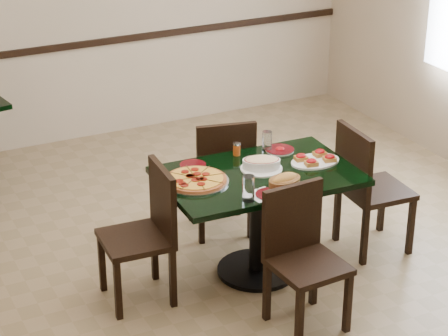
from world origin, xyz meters
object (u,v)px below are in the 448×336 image
main_table (258,198)px  bruschetta_platter (315,159)px  bread_basket (284,181)px  chair_left (148,227)px  chair_right (366,183)px  lasagna_casserole (261,163)px  chair_far (223,171)px  chair_near (301,250)px  pepperoni_pizza (196,180)px

main_table → bruschetta_platter: 0.47m
bread_basket → chair_left: bearing=147.5°
chair_right → lasagna_casserole: size_ratio=3.20×
chair_far → chair_left: 0.97m
chair_far → chair_left: chair_far is taller
chair_near → pepperoni_pizza: (-0.39, 0.67, 0.27)m
pepperoni_pizza → lasagna_casserole: size_ratio=1.46×
lasagna_casserole → bruschetta_platter: 0.39m
chair_right → bruschetta_platter: size_ratio=2.66×
chair_near → bruschetta_platter: 0.80m
main_table → chair_right: (0.83, -0.06, -0.04)m
chair_near → chair_far: bearing=83.2°
chair_near → lasagna_casserole: size_ratio=3.02×
pepperoni_pizza → bruschetta_platter: size_ratio=1.22×
chair_left → pepperoni_pizza: 0.43m
main_table → chair_left: bearing=177.6°
chair_far → chair_left: bearing=46.4°
chair_left → bread_basket: chair_left is taller
chair_right → chair_left: size_ratio=1.04×
chair_near → lasagna_casserole: bearing=79.6°
chair_far → lasagna_casserole: (0.01, -0.55, 0.28)m
chair_right → chair_far: bearing=54.0°
main_table → chair_near: (-0.03, -0.61, -0.07)m
chair_right → bread_basket: chair_right is taller
lasagna_casserole → chair_far: bearing=113.8°
chair_near → bread_basket: (0.08, 0.36, 0.29)m
bruschetta_platter → pepperoni_pizza: bearing=174.3°
bread_basket → bruschetta_platter: bearing=20.9°
bruschetta_platter → chair_far: bearing=121.9°
chair_far → chair_near: (-0.07, -1.21, -0.02)m
chair_far → pepperoni_pizza: 0.75m
chair_near → chair_left: size_ratio=0.98×
lasagna_casserole → bread_basket: size_ratio=1.16×
lasagna_casserole → bread_basket: (0.00, -0.30, -0.01)m
chair_far → chair_right: size_ratio=0.98×
bread_basket → chair_near: bearing=-114.3°
main_table → bruschetta_platter: bruschetta_platter is taller
main_table → lasagna_casserole: size_ratio=4.41×
lasagna_casserole → bruschetta_platter: (0.38, -0.06, -0.02)m
chair_far → bread_basket: size_ratio=3.62×
bruschetta_platter → main_table: bearing=177.1°
chair_left → bruschetta_platter: (1.19, -0.07, 0.27)m
lasagna_casserole → bread_basket: bearing=-67.1°
chair_near → bread_basket: chair_near is taller
pepperoni_pizza → lasagna_casserole: lasagna_casserole is taller
chair_left → bruschetta_platter: size_ratio=2.57×
main_table → chair_left: (-0.77, 0.06, -0.06)m
chair_far → lasagna_casserole: chair_far is taller
chair_near → pepperoni_pizza: size_ratio=2.07×
main_table → pepperoni_pizza: bearing=173.9°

